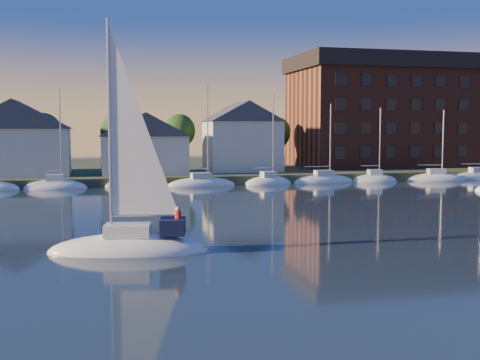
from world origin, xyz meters
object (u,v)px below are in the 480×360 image
object	(u,v)px
condo_block	(390,111)
clubhouse_east	(242,136)
clubhouse_west	(17,137)
hero_sailboat	(130,242)
clubhouse_centre	(144,143)

from	to	relation	value
condo_block	clubhouse_east	bearing A→B (deg)	-167.11
clubhouse_west	hero_sailboat	xyz separation A→B (m)	(11.30, -47.20, -5.34)
clubhouse_west	clubhouse_east	distance (m)	30.02
clubhouse_west	hero_sailboat	bearing A→B (deg)	-76.54
clubhouse_centre	clubhouse_east	bearing A→B (deg)	8.13
clubhouse_west	condo_block	xyz separation A→B (m)	(56.00, 6.95, 3.86)
clubhouse_west	condo_block	size ratio (longest dim) A/B	0.44
clubhouse_east	hero_sailboat	distance (m)	51.98
clubhouse_centre	clubhouse_west	bearing A→B (deg)	176.42
clubhouse_centre	condo_block	bearing A→B (deg)	11.24
clubhouse_west	condo_block	distance (m)	56.56
clubhouse_centre	hero_sailboat	bearing A→B (deg)	-95.81
condo_block	hero_sailboat	bearing A→B (deg)	-129.54
clubhouse_west	condo_block	world-z (taller)	condo_block
hero_sailboat	clubhouse_centre	bearing A→B (deg)	-85.16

